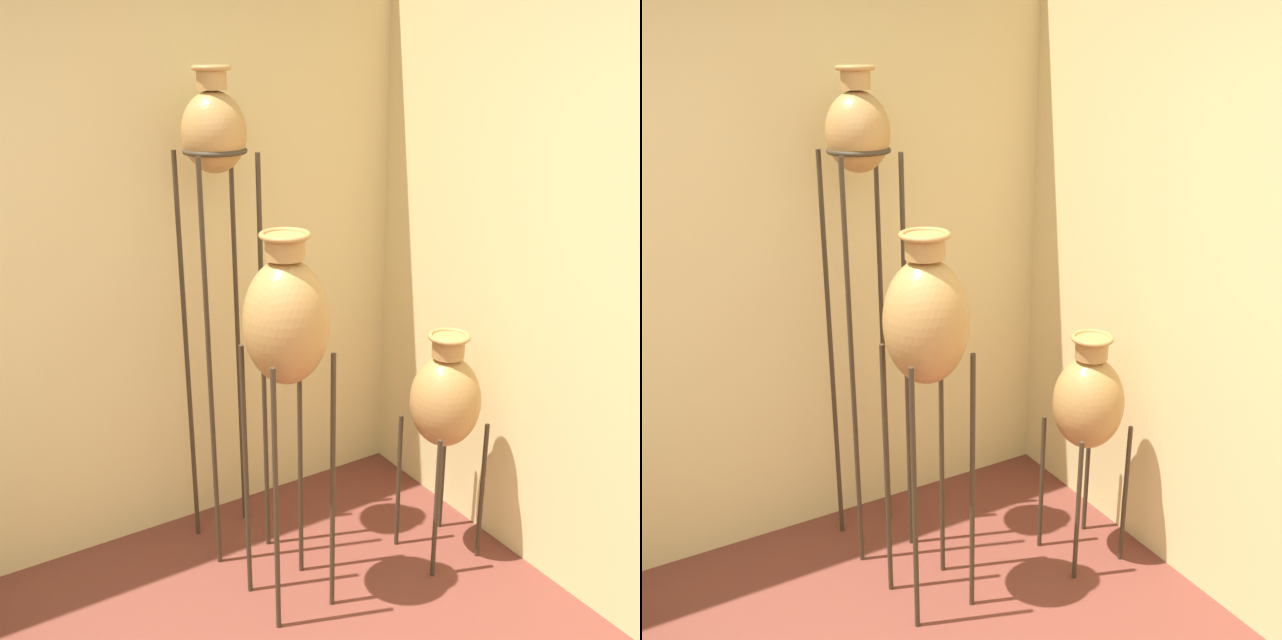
% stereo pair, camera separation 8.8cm
% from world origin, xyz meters
% --- Properties ---
extents(vase_stand_tall, '(0.26, 0.26, 2.07)m').
position_xyz_m(vase_stand_tall, '(0.99, 1.74, 1.73)').
color(vase_stand_tall, '#382D1E').
rests_on(vase_stand_tall, ground_plane).
extents(vase_stand_medium, '(0.31, 0.31, 1.53)m').
position_xyz_m(vase_stand_medium, '(1.02, 1.26, 1.19)').
color(vase_stand_medium, '#382D1E').
rests_on(vase_stand_medium, ground_plane).
extents(vase_stand_short, '(0.30, 0.30, 1.04)m').
position_xyz_m(vase_stand_short, '(1.73, 1.18, 0.74)').
color(vase_stand_short, '#382D1E').
rests_on(vase_stand_short, ground_plane).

